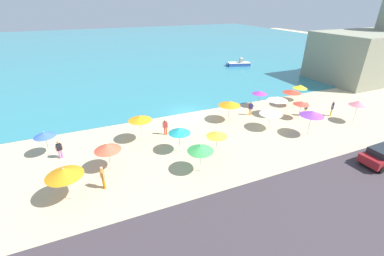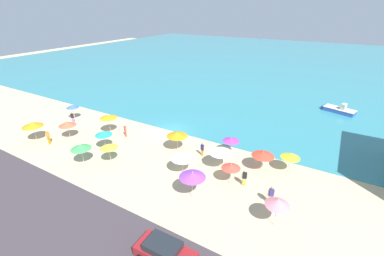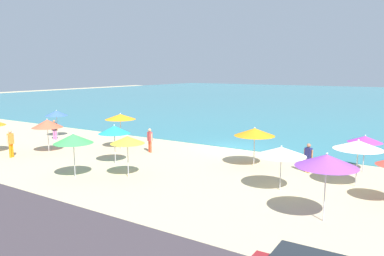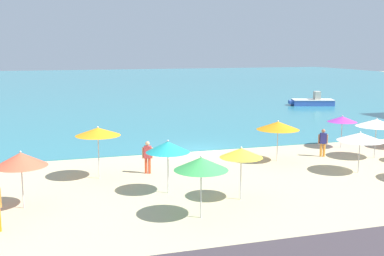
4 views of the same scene
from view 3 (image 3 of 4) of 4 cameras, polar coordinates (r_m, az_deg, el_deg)
name	(u,v)px [view 3 (image 3 of 4)]	position (r m, az deg, el deg)	size (l,w,h in m)	color
ground_plane	(231,148)	(27.27, 5.98, -3.09)	(160.00, 160.00, 0.00)	#C5B58B
sea	(361,99)	(79.91, 24.30, 4.08)	(150.00, 110.00, 0.05)	teal
beach_umbrella_1	(281,151)	(17.97, 13.44, -3.48)	(2.32, 2.32, 2.15)	#B2B2B7
beach_umbrella_2	(120,117)	(27.03, -10.86, 1.70)	(2.17, 2.17, 2.59)	#B2B2B7
beach_umbrella_3	(365,139)	(22.74, 24.87, -1.56)	(1.85, 1.85, 2.09)	#B2B2B7
beach_umbrella_4	(127,140)	(19.82, -9.81, -1.79)	(1.81, 1.81, 2.28)	#B2B2B7
beach_umbrella_8	(114,130)	(22.92, -11.75, -0.25)	(1.93, 1.93, 2.38)	#B2B2B7
beach_umbrella_10	(327,161)	(14.64, 19.82, -4.70)	(2.29, 2.29, 2.64)	#B2B2B7
beach_umbrella_11	(358,145)	(19.65, 24.01, -2.36)	(2.34, 2.34, 2.35)	#B2B2B7
beach_umbrella_12	(255,132)	(22.12, 9.51, -0.61)	(2.38, 2.38, 2.33)	#B2B2B7
beach_umbrella_13	(47,124)	(27.30, -21.19, 0.63)	(2.06, 2.06, 2.34)	#B2B2B7
beach_umbrella_14	(56,113)	(33.48, -19.96, 2.11)	(1.77, 1.77, 2.27)	#B2B2B7
beach_umbrella_15	(73,139)	(20.36, -17.63, -1.56)	(2.04, 2.04, 2.41)	#B2B2B7
bather_0	(11,142)	(26.82, -25.91, -1.91)	(0.30, 0.55, 1.82)	orange
bather_1	(150,139)	(25.80, -6.44, -1.67)	(0.54, 0.34, 1.66)	#E24A2A
bather_2	(308,156)	(21.59, 17.30, -4.15)	(0.54, 0.33, 1.64)	orange
bather_3	(55,129)	(32.29, -20.22, -0.10)	(0.53, 0.35, 1.61)	pink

